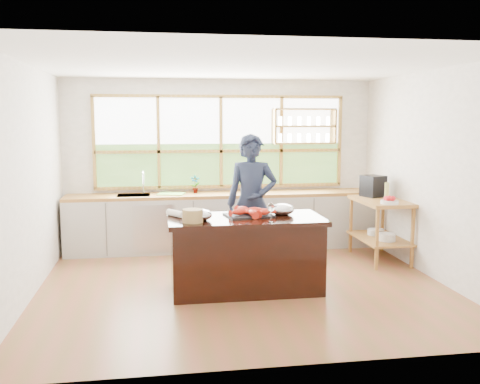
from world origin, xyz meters
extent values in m
plane|color=brown|center=(0.00, 0.00, 0.00)|extent=(5.00, 5.00, 0.00)
cube|color=white|center=(0.00, 2.25, 1.35)|extent=(5.00, 0.02, 2.70)
cube|color=white|center=(0.00, -2.25, 1.35)|extent=(5.00, 0.02, 2.70)
cube|color=white|center=(-2.50, 0.00, 1.35)|extent=(0.02, 4.50, 2.70)
cube|color=white|center=(2.50, 0.00, 1.35)|extent=(0.02, 4.50, 2.70)
cube|color=white|center=(0.00, 0.00, 2.70)|extent=(5.00, 4.50, 0.02)
cube|color=#AA8345|center=(0.00, 2.22, 1.70)|extent=(4.05, 0.06, 1.50)
cube|color=white|center=(0.00, 2.24, 2.05)|extent=(3.98, 0.01, 0.75)
cube|color=#325A1A|center=(0.00, 2.24, 1.32)|extent=(3.98, 0.01, 0.70)
cube|color=#AA8345|center=(1.35, 2.11, 2.23)|extent=(1.00, 0.28, 0.03)
cube|color=#AA8345|center=(1.35, 2.11, 1.95)|extent=(1.00, 0.28, 0.03)
cube|color=#AA8345|center=(1.35, 2.11, 1.67)|extent=(1.00, 0.28, 0.03)
cube|color=#AA8345|center=(0.85, 2.11, 1.95)|extent=(0.03, 0.28, 0.55)
cube|color=#AA8345|center=(1.85, 2.11, 1.95)|extent=(0.03, 0.28, 0.55)
cube|color=#ACABA3|center=(0.00, 1.94, 0.42)|extent=(4.90, 0.62, 0.85)
cube|color=#B3B5BA|center=(-1.10, 1.62, 0.43)|extent=(0.60, 0.01, 0.72)
cube|color=#A86C2B|center=(0.00, 1.94, 0.88)|extent=(4.90, 0.62, 0.05)
cube|color=#B3B5BA|center=(-1.40, 1.94, 0.82)|extent=(0.50, 0.42, 0.16)
cube|color=#A86C2B|center=(2.45, 0.40, 0.45)|extent=(0.04, 0.04, 0.90)
cube|color=#A86C2B|center=(2.45, 1.40, 0.45)|extent=(0.04, 0.04, 0.90)
cube|color=#A86C2B|center=(1.93, 0.40, 0.45)|extent=(0.04, 0.04, 0.90)
cube|color=#A86C2B|center=(1.93, 1.40, 0.45)|extent=(0.04, 0.04, 0.90)
cube|color=#A86C2B|center=(2.19, 0.90, 0.32)|extent=(0.62, 1.10, 0.03)
cube|color=#A86C2B|center=(2.19, 0.90, 0.88)|extent=(0.62, 1.10, 0.05)
cylinder|color=silver|center=(2.19, 0.65, 0.39)|extent=(0.24, 0.24, 0.11)
cylinder|color=silver|center=(2.19, 1.05, 0.38)|extent=(0.24, 0.24, 0.09)
cube|color=black|center=(0.00, -0.20, 0.42)|extent=(1.77, 0.82, 0.84)
cube|color=black|center=(0.00, -0.20, 0.87)|extent=(1.85, 0.90, 0.06)
imported|color=#1B2238|center=(0.22, 0.63, 0.93)|extent=(0.76, 0.58, 1.87)
imported|color=slate|center=(-0.44, 2.00, 1.04)|extent=(0.16, 0.11, 0.29)
cube|color=#75C745|center=(-0.82, 1.94, 0.91)|extent=(0.46, 0.39, 0.01)
cube|color=black|center=(2.19, 1.20, 1.06)|extent=(0.37, 0.38, 0.32)
cylinder|color=tan|center=(2.24, 0.82, 1.03)|extent=(0.08, 0.08, 0.26)
cylinder|color=silver|center=(2.14, 0.50, 0.93)|extent=(0.25, 0.25, 0.05)
sphere|color=red|center=(2.19, 0.50, 0.97)|extent=(0.07, 0.07, 0.07)
sphere|color=red|center=(2.16, 0.55, 0.97)|extent=(0.07, 0.07, 0.07)
sphere|color=red|center=(2.10, 0.53, 0.97)|extent=(0.07, 0.07, 0.07)
sphere|color=red|center=(2.10, 0.47, 0.97)|extent=(0.07, 0.07, 0.07)
sphere|color=red|center=(2.16, 0.45, 0.97)|extent=(0.07, 0.07, 0.07)
cube|color=black|center=(0.06, -0.11, 0.91)|extent=(0.61, 0.48, 0.02)
ellipsoid|color=red|center=(-0.06, -0.16, 0.96)|extent=(0.23, 0.15, 0.08)
ellipsoid|color=red|center=(0.14, -0.09, 0.96)|extent=(0.23, 0.14, 0.08)
ellipsoid|color=red|center=(0.24, -0.21, 0.96)|extent=(0.21, 0.21, 0.08)
ellipsoid|color=red|center=(0.01, 0.01, 0.96)|extent=(0.18, 0.23, 0.08)
ellipsoid|color=red|center=(0.08, -0.25, 0.96)|extent=(0.11, 0.22, 0.08)
ellipsoid|color=#B3B5BA|center=(-0.56, -0.31, 0.96)|extent=(0.30, 0.30, 0.14)
ellipsoid|color=#B3B5BA|center=(0.47, -0.08, 0.96)|extent=(0.30, 0.30, 0.14)
cylinder|color=white|center=(0.23, -0.54, 0.90)|extent=(0.06, 0.06, 0.01)
cylinder|color=white|center=(0.23, -0.54, 0.97)|extent=(0.01, 0.01, 0.13)
ellipsoid|color=white|center=(0.23, -0.54, 1.07)|extent=(0.08, 0.08, 0.10)
cylinder|color=#A88452|center=(-0.65, -0.41, 0.97)|extent=(0.23, 0.23, 0.15)
cylinder|color=white|center=(-0.83, -0.03, 0.94)|extent=(0.23, 0.30, 0.08)
camera|label=1|loc=(-1.04, -6.39, 2.06)|focal=40.00mm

